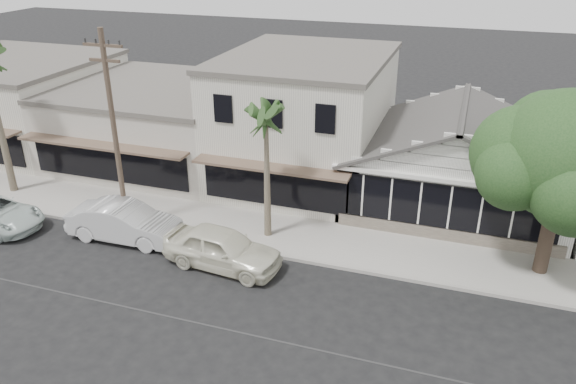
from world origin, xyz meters
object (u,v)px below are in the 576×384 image
(car_0, at_px, (222,248))
(shade_tree, at_px, (562,157))
(utility_pole, at_px, (114,129))
(car_1, at_px, (125,222))

(car_0, height_order, shade_tree, shade_tree)
(utility_pole, height_order, shade_tree, utility_pole)
(utility_pole, xyz_separation_m, car_0, (5.52, -1.54, -3.95))
(utility_pole, height_order, car_1, utility_pole)
(utility_pole, bearing_deg, shade_tree, 7.01)
(car_0, bearing_deg, utility_pole, 80.06)
(shade_tree, bearing_deg, car_0, -163.02)
(utility_pole, bearing_deg, car_1, -59.22)
(car_0, xyz_separation_m, shade_tree, (12.16, 3.71, 4.10))
(car_0, bearing_deg, car_1, 88.09)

